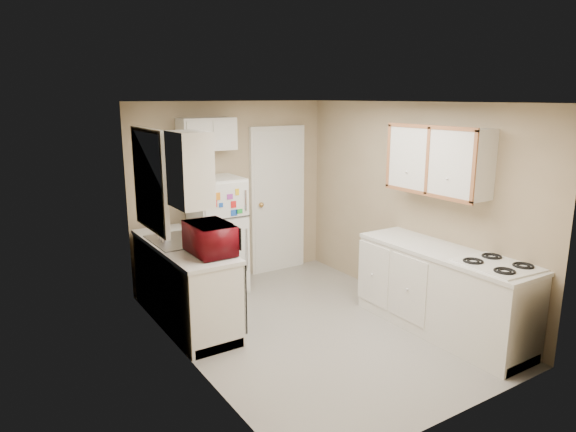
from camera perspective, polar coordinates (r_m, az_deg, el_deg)
floor at (r=5.73m, az=2.76°, el=-12.25°), size 3.80×3.80×0.00m
ceiling at (r=5.18m, az=3.05°, el=12.51°), size 3.80×3.80×0.00m
wall_left at (r=4.68m, az=-11.24°, el=-2.68°), size 3.80×3.80×0.00m
wall_right at (r=6.22m, az=13.47°, el=1.14°), size 3.80×3.80×0.00m
wall_back at (r=6.93m, az=-6.25°, el=2.62°), size 2.80×2.80×0.00m
wall_front at (r=4.00m, az=18.96°, el=-5.91°), size 2.80×2.80×0.00m
left_counter at (r=5.81m, az=-11.43°, el=-7.31°), size 0.60×1.80×0.90m
dishwasher at (r=5.39m, az=-6.19°, el=-8.32°), size 0.03×0.58×0.72m
sink at (r=5.82m, az=-12.15°, el=-3.07°), size 0.54×0.74×0.16m
microwave at (r=5.24m, az=-8.61°, el=-2.57°), size 0.57×0.32×0.38m
soap_bottle at (r=6.03m, az=-13.61°, el=-1.21°), size 0.12×0.12×0.20m
window_blinds at (r=5.58m, az=-15.02°, el=3.88°), size 0.10×0.98×1.08m
upper_cabinet_left at (r=4.81m, az=-10.86°, el=5.08°), size 0.30×0.45×0.70m
refrigerator at (r=6.59m, az=-7.82°, el=-2.10°), size 0.61×0.60×1.47m
cabinet_over_fridge at (r=6.52m, az=-9.02°, el=8.98°), size 0.70×0.30×0.40m
interior_door at (r=7.26m, az=-1.12°, el=1.74°), size 0.86×0.06×2.08m
right_counter at (r=5.70m, az=16.74°, el=-8.02°), size 0.60×2.00×0.90m
stove at (r=5.41m, az=21.82°, el=-9.99°), size 0.61×0.72×0.83m
upper_cabinet_right at (r=5.69m, az=16.35°, el=6.00°), size 0.30×1.20×0.70m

